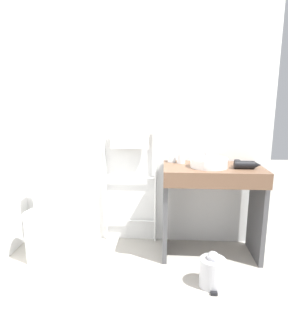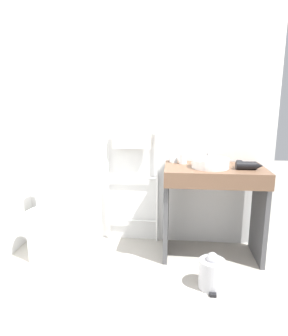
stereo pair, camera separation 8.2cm
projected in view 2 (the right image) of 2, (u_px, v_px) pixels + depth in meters
The scene contains 11 objects.
ground_plane at pixel (116, 333), 1.89m from camera, with size 12.00×12.00×0.00m, color #A8A399.
wall_back at pixel (140, 111), 2.97m from camera, with size 2.61×0.12×2.69m, color white.
toilet at pixel (51, 222), 2.84m from camera, with size 0.41×0.55×0.80m.
towel_radiator at pixel (132, 161), 2.97m from camera, with size 0.54×0.06×1.19m.
vanity_counter at pixel (213, 198), 2.72m from camera, with size 0.89×0.53×0.86m.
sink_basin at pixel (210, 163), 2.64m from camera, with size 0.33×0.33×0.08m.
faucet at pixel (208, 155), 2.81m from camera, with size 0.02×0.10×0.12m.
cup_near_wall at pixel (174, 157), 2.87m from camera, with size 0.08×0.08×0.10m.
cup_near_edge at pixel (183, 158), 2.82m from camera, with size 0.07×0.07×0.10m.
hair_dryer at pixel (247, 165), 2.57m from camera, with size 0.23×0.16×0.07m.
trash_bin at pixel (212, 273), 2.33m from camera, with size 0.20×0.24×0.30m.
Camera 2 is at (0.34, -1.60, 1.43)m, focal length 32.00 mm.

